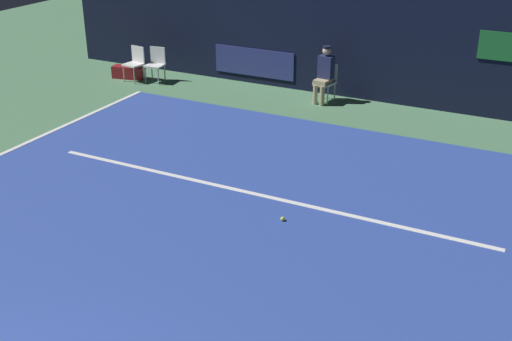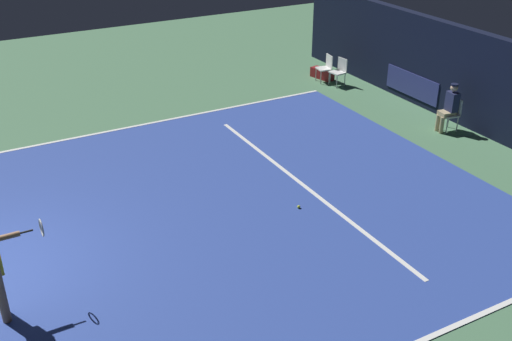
{
  "view_description": "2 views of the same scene",
  "coord_description": "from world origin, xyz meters",
  "px_view_note": "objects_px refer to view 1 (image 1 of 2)",
  "views": [
    {
      "loc": [
        4.49,
        -2.0,
        4.91
      ],
      "look_at": [
        0.31,
        6.22,
        0.73
      ],
      "focal_mm": 46.15,
      "sensor_mm": 36.0,
      "label": 1
    },
    {
      "loc": [
        10.14,
        0.01,
        6.61
      ],
      "look_at": [
        0.64,
        5.2,
        1.06
      ],
      "focal_mm": 42.98,
      "sensor_mm": 36.0,
      "label": 2
    }
  ],
  "objects_px": {
    "courtside_chair_far": "(156,63)",
    "line_judge_on_chair": "(325,74)",
    "courtside_chair_near": "(135,62)",
    "tennis_ball": "(283,219)",
    "equipment_bag": "(129,72)"
  },
  "relations": [
    {
      "from": "courtside_chair_far",
      "to": "line_judge_on_chair",
      "type": "bearing_deg",
      "value": 5.11
    },
    {
      "from": "line_judge_on_chair",
      "to": "courtside_chair_near",
      "type": "bearing_deg",
      "value": -173.53
    },
    {
      "from": "courtside_chair_far",
      "to": "tennis_ball",
      "type": "distance_m",
      "value": 8.07
    },
    {
      "from": "tennis_ball",
      "to": "equipment_bag",
      "type": "height_order",
      "value": "equipment_bag"
    },
    {
      "from": "line_judge_on_chair",
      "to": "courtside_chair_far",
      "type": "bearing_deg",
      "value": -174.89
    },
    {
      "from": "line_judge_on_chair",
      "to": "courtside_chair_near",
      "type": "height_order",
      "value": "line_judge_on_chair"
    },
    {
      "from": "line_judge_on_chair",
      "to": "tennis_ball",
      "type": "bearing_deg",
      "value": -74.43
    },
    {
      "from": "courtside_chair_near",
      "to": "tennis_ball",
      "type": "distance_m",
      "value": 8.37
    },
    {
      "from": "line_judge_on_chair",
      "to": "courtside_chair_near",
      "type": "distance_m",
      "value": 5.02
    },
    {
      "from": "tennis_ball",
      "to": "equipment_bag",
      "type": "xyz_separation_m",
      "value": [
        -6.87,
        5.25,
        0.11
      ]
    },
    {
      "from": "line_judge_on_chair",
      "to": "tennis_ball",
      "type": "height_order",
      "value": "line_judge_on_chair"
    },
    {
      "from": "line_judge_on_chair",
      "to": "equipment_bag",
      "type": "distance_m",
      "value": 5.33
    },
    {
      "from": "courtside_chair_far",
      "to": "tennis_ball",
      "type": "xyz_separation_m",
      "value": [
        6.04,
        -5.32,
        -0.46
      ]
    },
    {
      "from": "equipment_bag",
      "to": "courtside_chair_far",
      "type": "bearing_deg",
      "value": -5.83
    },
    {
      "from": "line_judge_on_chair",
      "to": "equipment_bag",
      "type": "height_order",
      "value": "line_judge_on_chair"
    }
  ]
}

